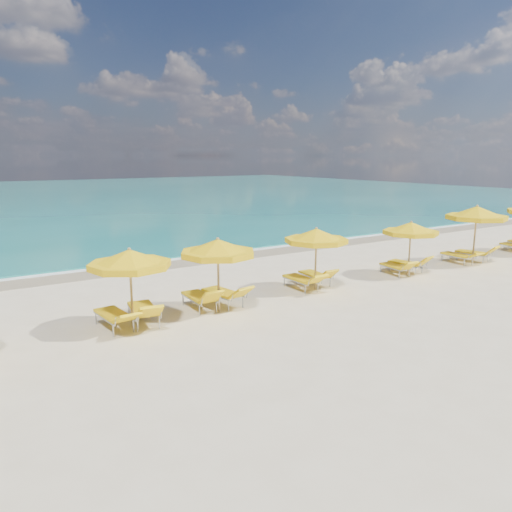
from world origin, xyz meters
TOP-DOWN VIEW (x-y plane):
  - ground_plane at (0.00, 0.00)m, footprint 120.00×120.00m
  - ocean at (0.00, 48.00)m, footprint 120.00×80.00m
  - wet_sand_band at (0.00, 7.40)m, footprint 120.00×2.60m
  - foam_line at (0.00, 8.20)m, footprint 120.00×1.20m
  - whitecap_near at (-6.00, 17.00)m, footprint 14.00×0.36m
  - whitecap_far at (8.00, 24.00)m, footprint 18.00×0.30m
  - umbrella_2 at (-5.13, -0.15)m, footprint 2.60×2.60m
  - umbrella_3 at (-2.42, -0.13)m, footprint 2.57×2.57m
  - umbrella_4 at (1.71, 0.26)m, footprint 2.24×2.24m
  - umbrella_5 at (6.25, -0.06)m, footprint 2.26×2.26m
  - umbrella_6 at (10.40, -0.13)m, footprint 2.74×2.74m
  - lounger_2_left at (-5.55, 0.09)m, footprint 0.79×2.00m
  - lounger_2_right at (-4.73, 0.07)m, footprint 0.97×2.09m
  - lounger_3_left at (-2.78, 0.42)m, footprint 0.70×1.90m
  - lounger_3_right at (-1.95, 0.40)m, footprint 0.93×2.03m
  - lounger_4_left at (1.29, 0.50)m, footprint 0.67×1.92m
  - lounger_4_right at (2.18, 0.81)m, footprint 0.72×1.82m
  - lounger_5_left at (5.84, 0.23)m, footprint 0.79×1.75m
  - lounger_5_right at (6.63, 0.34)m, footprint 0.87×1.84m
  - lounger_6_left at (9.86, 0.24)m, footprint 0.66×1.87m
  - lounger_6_right at (10.91, 0.18)m, footprint 0.91×1.88m

SIDE VIEW (x-z plane):
  - ground_plane at x=0.00m, z-range 0.00..0.00m
  - ocean at x=0.00m, z-range -0.15..0.15m
  - wet_sand_band at x=0.00m, z-range -0.01..0.01m
  - foam_line at x=0.00m, z-range -0.01..0.01m
  - whitecap_near at x=-6.00m, z-range -0.03..0.03m
  - whitecap_far at x=8.00m, z-range -0.03..0.03m
  - lounger_5_left at x=5.84m, z-range -0.16..0.58m
  - lounger_6_left at x=9.86m, z-range -0.12..0.55m
  - lounger_4_right at x=2.18m, z-range -0.17..0.61m
  - lounger_5_right at x=6.63m, z-range -0.19..0.63m
  - lounger_6_right at x=10.91m, z-range -0.19..0.64m
  - lounger_4_left at x=1.29m, z-range -0.17..0.63m
  - lounger_2_left at x=-5.55m, z-range -0.15..0.61m
  - lounger_3_left at x=-2.78m, z-range -0.20..0.66m
  - lounger_3_right at x=-1.95m, z-range -0.18..0.66m
  - lounger_2_right at x=-4.73m, z-range -0.19..0.68m
  - umbrella_5 at x=6.25m, z-range 0.77..2.96m
  - umbrella_4 at x=1.71m, z-range 0.79..3.05m
  - umbrella_2 at x=-5.13m, z-range 0.80..3.08m
  - umbrella_3 at x=-2.42m, z-range 0.81..3.13m
  - umbrella_6 at x=10.40m, z-range 0.92..3.52m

